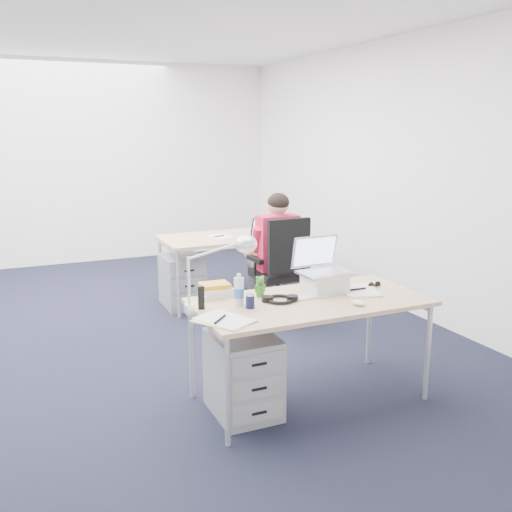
{
  "coord_description": "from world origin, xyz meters",
  "views": [
    {
      "loc": [
        -0.78,
        -4.82,
        1.88
      ],
      "look_at": [
        1.08,
        -0.63,
        0.85
      ],
      "focal_mm": 40.0,
      "sensor_mm": 36.0,
      "label": 1
    }
  ],
  "objects_px": {
    "bear_figurine": "(260,286)",
    "book_stack": "(216,290)",
    "office_chair": "(279,292)",
    "drawer_pedestal_far": "(182,281)",
    "drawer_pedestal_near": "(243,374)",
    "can_koozie": "(250,301)",
    "far_cup": "(267,228)",
    "water_bottle": "(239,289)",
    "desk_lamp": "(211,273)",
    "desk_near": "(310,306)",
    "cordless_phone": "(201,298)",
    "sunglasses": "(374,285)",
    "dark_laptop": "(270,227)",
    "seated_person": "(272,255)",
    "wireless_keyboard": "(308,297)",
    "headphones": "(280,298)",
    "computer_mouse": "(358,303)",
    "desk_far": "(235,240)"
  },
  "relations": [
    {
      "from": "bear_figurine",
      "to": "book_stack",
      "type": "height_order",
      "value": "bear_figurine"
    },
    {
      "from": "office_chair",
      "to": "drawer_pedestal_far",
      "type": "relative_size",
      "value": 1.92
    },
    {
      "from": "drawer_pedestal_near",
      "to": "drawer_pedestal_far",
      "type": "height_order",
      "value": "same"
    },
    {
      "from": "can_koozie",
      "to": "far_cup",
      "type": "distance_m",
      "value": 2.85
    },
    {
      "from": "bear_figurine",
      "to": "far_cup",
      "type": "height_order",
      "value": "bear_figurine"
    },
    {
      "from": "water_bottle",
      "to": "bear_figurine",
      "type": "xyz_separation_m",
      "value": [
        0.21,
        0.12,
        -0.03
      ]
    },
    {
      "from": "office_chair",
      "to": "desk_lamp",
      "type": "xyz_separation_m",
      "value": [
        -1.24,
        -1.53,
        0.68
      ]
    },
    {
      "from": "desk_near",
      "to": "bear_figurine",
      "type": "bearing_deg",
      "value": 143.25
    },
    {
      "from": "drawer_pedestal_far",
      "to": "book_stack",
      "type": "bearing_deg",
      "value": -100.28
    },
    {
      "from": "drawer_pedestal_far",
      "to": "far_cup",
      "type": "xyz_separation_m",
      "value": [
        1.04,
        0.07,
        0.5
      ]
    },
    {
      "from": "book_stack",
      "to": "cordless_phone",
      "type": "bearing_deg",
      "value": -128.6
    },
    {
      "from": "sunglasses",
      "to": "dark_laptop",
      "type": "xyz_separation_m",
      "value": [
        0.12,
        2.07,
        0.1
      ]
    },
    {
      "from": "desk_near",
      "to": "book_stack",
      "type": "distance_m",
      "value": 0.67
    },
    {
      "from": "seated_person",
      "to": "wireless_keyboard",
      "type": "relative_size",
      "value": 4.85
    },
    {
      "from": "headphones",
      "to": "wireless_keyboard",
      "type": "bearing_deg",
      "value": 18.05
    },
    {
      "from": "office_chair",
      "to": "cordless_phone",
      "type": "relative_size",
      "value": 6.86
    },
    {
      "from": "office_chair",
      "to": "computer_mouse",
      "type": "relative_size",
      "value": 10.3
    },
    {
      "from": "can_koozie",
      "to": "book_stack",
      "type": "xyz_separation_m",
      "value": [
        -0.12,
        0.34,
        0.0
      ]
    },
    {
      "from": "office_chair",
      "to": "drawer_pedestal_near",
      "type": "xyz_separation_m",
      "value": [
        -1.05,
        -1.59,
        -0.02
      ]
    },
    {
      "from": "wireless_keyboard",
      "to": "computer_mouse",
      "type": "xyz_separation_m",
      "value": [
        0.22,
        -0.29,
        0.01
      ]
    },
    {
      "from": "cordless_phone",
      "to": "far_cup",
      "type": "xyz_separation_m",
      "value": [
        1.61,
        2.43,
        -0.03
      ]
    },
    {
      "from": "computer_mouse",
      "to": "cordless_phone",
      "type": "xyz_separation_m",
      "value": [
        -0.98,
        0.35,
        0.06
      ]
    },
    {
      "from": "desk_far",
      "to": "office_chair",
      "type": "relative_size",
      "value": 1.51
    },
    {
      "from": "desk_far",
      "to": "can_koozie",
      "type": "distance_m",
      "value": 2.59
    },
    {
      "from": "computer_mouse",
      "to": "sunglasses",
      "type": "height_order",
      "value": "computer_mouse"
    },
    {
      "from": "seated_person",
      "to": "drawer_pedestal_near",
      "type": "height_order",
      "value": "seated_person"
    },
    {
      "from": "desk_far",
      "to": "dark_laptop",
      "type": "xyz_separation_m",
      "value": [
        0.3,
        -0.28,
        0.16
      ]
    },
    {
      "from": "water_bottle",
      "to": "sunglasses",
      "type": "xyz_separation_m",
      "value": [
        1.09,
        0.01,
        -0.09
      ]
    },
    {
      "from": "computer_mouse",
      "to": "drawer_pedestal_far",
      "type": "bearing_deg",
      "value": 78.98
    },
    {
      "from": "wireless_keyboard",
      "to": "headphones",
      "type": "distance_m",
      "value": 0.21
    },
    {
      "from": "desk_near",
      "to": "office_chair",
      "type": "relative_size",
      "value": 1.51
    },
    {
      "from": "sunglasses",
      "to": "far_cup",
      "type": "bearing_deg",
      "value": 80.28
    },
    {
      "from": "dark_laptop",
      "to": "office_chair",
      "type": "bearing_deg",
      "value": -127.77
    },
    {
      "from": "cordless_phone",
      "to": "far_cup",
      "type": "height_order",
      "value": "cordless_phone"
    },
    {
      "from": "far_cup",
      "to": "computer_mouse",
      "type": "bearing_deg",
      "value": -102.7
    },
    {
      "from": "drawer_pedestal_far",
      "to": "desk_lamp",
      "type": "height_order",
      "value": "desk_lamp"
    },
    {
      "from": "desk_far",
      "to": "drawer_pedestal_near",
      "type": "bearing_deg",
      "value": -110.69
    },
    {
      "from": "seated_person",
      "to": "computer_mouse",
      "type": "relative_size",
      "value": 12.32
    },
    {
      "from": "bear_figurine",
      "to": "desk_lamp",
      "type": "height_order",
      "value": "desk_lamp"
    },
    {
      "from": "desk_far",
      "to": "cordless_phone",
      "type": "distance_m",
      "value": 2.61
    },
    {
      "from": "drawer_pedestal_far",
      "to": "wireless_keyboard",
      "type": "xyz_separation_m",
      "value": [
        0.19,
        -2.41,
        0.46
      ]
    },
    {
      "from": "headphones",
      "to": "water_bottle",
      "type": "bearing_deg",
      "value": -168.8
    },
    {
      "from": "desk_near",
      "to": "drawer_pedestal_near",
      "type": "height_order",
      "value": "desk_near"
    },
    {
      "from": "drawer_pedestal_far",
      "to": "water_bottle",
      "type": "distance_m",
      "value": 2.46
    },
    {
      "from": "seated_person",
      "to": "sunglasses",
      "type": "height_order",
      "value": "seated_person"
    },
    {
      "from": "desk_near",
      "to": "can_koozie",
      "type": "bearing_deg",
      "value": 179.9
    },
    {
      "from": "far_cup",
      "to": "wireless_keyboard",
      "type": "bearing_deg",
      "value": -108.86
    },
    {
      "from": "headphones",
      "to": "dark_laptop",
      "type": "xyz_separation_m",
      "value": [
        0.92,
        2.11,
        0.1
      ]
    },
    {
      "from": "seated_person",
      "to": "far_cup",
      "type": "relative_size",
      "value": 14.46
    },
    {
      "from": "can_koozie",
      "to": "water_bottle",
      "type": "height_order",
      "value": "water_bottle"
    }
  ]
}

